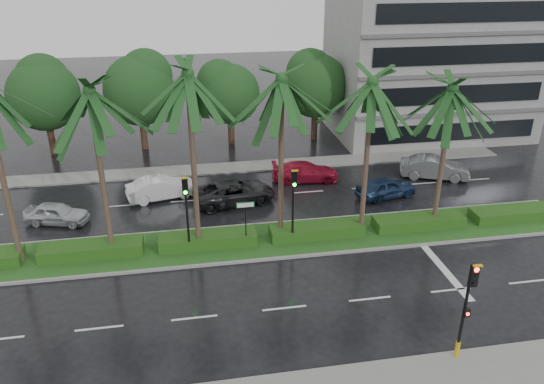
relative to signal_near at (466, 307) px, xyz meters
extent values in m
plane|color=black|center=(-6.00, 9.39, -2.50)|extent=(120.00, 120.00, 0.00)
cube|color=slate|center=(-6.00, 21.39, -2.44)|extent=(40.00, 2.00, 0.12)
cube|color=gray|center=(-6.00, 10.39, -2.43)|extent=(36.00, 4.00, 0.14)
cube|color=#204A18|center=(-6.00, 10.39, -2.36)|extent=(35.60, 3.70, 0.02)
cube|color=#1C4B15|center=(-15.00, 10.39, -2.05)|extent=(5.20, 1.40, 0.60)
cube|color=#1C4B15|center=(-9.00, 10.39, -2.05)|extent=(5.20, 1.40, 0.60)
cube|color=#1C4B15|center=(-3.00, 10.39, -2.05)|extent=(5.20, 1.40, 0.60)
cube|color=#1C4B15|center=(3.00, 10.39, -2.05)|extent=(5.20, 1.40, 0.60)
cube|color=#1C4B15|center=(9.00, 10.39, -2.05)|extent=(5.20, 1.40, 0.60)
cube|color=silver|center=(-18.00, 16.39, -2.50)|extent=(2.00, 0.12, 0.01)
cube|color=silver|center=(-14.00, 4.39, -2.50)|extent=(2.00, 0.12, 0.01)
cube|color=silver|center=(-14.00, 16.39, -2.50)|extent=(2.00, 0.12, 0.01)
cube|color=silver|center=(-10.00, 4.39, -2.50)|extent=(2.00, 0.12, 0.01)
cube|color=silver|center=(-10.00, 16.39, -2.50)|extent=(2.00, 0.12, 0.01)
cube|color=silver|center=(-6.00, 4.39, -2.50)|extent=(2.00, 0.12, 0.01)
cube|color=silver|center=(-6.00, 16.39, -2.50)|extent=(2.00, 0.12, 0.01)
cube|color=silver|center=(-2.00, 4.39, -2.50)|extent=(2.00, 0.12, 0.01)
cube|color=silver|center=(-2.00, 16.39, -2.50)|extent=(2.00, 0.12, 0.01)
cube|color=silver|center=(2.00, 4.39, -2.50)|extent=(2.00, 0.12, 0.01)
cube|color=silver|center=(2.00, 16.39, -2.50)|extent=(2.00, 0.12, 0.01)
cube|color=silver|center=(6.00, 4.39, -2.50)|extent=(2.00, 0.12, 0.01)
cube|color=silver|center=(6.00, 16.39, -2.50)|extent=(2.00, 0.12, 0.01)
cube|color=silver|center=(10.00, 16.39, -2.50)|extent=(2.00, 0.12, 0.01)
cube|color=silver|center=(2.50, 6.39, -2.50)|extent=(0.40, 6.00, 0.01)
cylinder|color=#3E2E24|center=(-18.50, 10.39, 2.26)|extent=(0.28, 0.28, 9.22)
cylinder|color=#3E2E24|center=(-18.50, 10.39, -2.13)|extent=(0.40, 0.40, 0.44)
cylinder|color=#3E2E24|center=(-14.00, 10.49, 1.95)|extent=(0.28, 0.28, 8.60)
cylinder|color=#3E2E24|center=(-14.00, 10.49, -2.13)|extent=(0.40, 0.40, 0.44)
cylinder|color=#3E2E24|center=(-9.50, 10.29, 2.27)|extent=(0.28, 0.28, 9.25)
cylinder|color=#3E2E24|center=(-9.50, 10.29, -2.13)|extent=(0.40, 0.40, 0.44)
cylinder|color=#3E2E24|center=(-5.00, 10.59, 2.03)|extent=(0.28, 0.28, 8.76)
cylinder|color=#3E2E24|center=(-5.00, 10.59, -2.13)|extent=(0.40, 0.40, 0.44)
cylinder|color=#3E2E24|center=(-0.50, 10.19, 1.90)|extent=(0.28, 0.28, 8.51)
cylinder|color=#3E2E24|center=(-0.50, 10.19, -2.13)|extent=(0.40, 0.40, 0.44)
cylinder|color=#3E2E24|center=(4.00, 10.49, 1.62)|extent=(0.28, 0.28, 7.95)
cylinder|color=#3E2E24|center=(4.00, 10.49, -2.13)|extent=(0.40, 0.40, 0.44)
cylinder|color=black|center=(0.00, 0.09, -0.68)|extent=(0.12, 0.12, 3.40)
cube|color=black|center=(0.00, -0.09, 1.47)|extent=(0.30, 0.18, 0.90)
cube|color=gold|center=(0.00, -0.21, 1.95)|extent=(0.34, 0.12, 0.06)
cylinder|color=#FF0C05|center=(0.00, -0.19, 1.77)|extent=(0.18, 0.04, 0.18)
cylinder|color=black|center=(0.00, -0.19, 1.47)|extent=(0.18, 0.04, 0.18)
cylinder|color=black|center=(0.00, -0.19, 1.17)|extent=(0.18, 0.04, 0.18)
cylinder|color=gold|center=(0.00, 0.09, -2.03)|extent=(0.18, 0.18, 0.70)
cube|color=black|center=(0.00, -0.07, -0.18)|extent=(0.22, 0.16, 0.32)
cylinder|color=#FF0C05|center=(0.00, -0.16, -0.18)|extent=(0.12, 0.03, 0.12)
cylinder|color=black|center=(-10.00, 9.79, -0.65)|extent=(0.12, 0.12, 3.40)
cube|color=black|center=(-10.00, 9.61, 1.50)|extent=(0.30, 0.18, 0.90)
cube|color=gold|center=(-10.00, 9.49, 1.98)|extent=(0.34, 0.12, 0.06)
cylinder|color=black|center=(-10.00, 9.51, 1.80)|extent=(0.18, 0.04, 0.18)
cylinder|color=black|center=(-10.00, 9.51, 1.50)|extent=(0.18, 0.04, 0.18)
cylinder|color=#0CE519|center=(-10.00, 9.51, 1.20)|extent=(0.18, 0.04, 0.18)
cylinder|color=black|center=(-4.50, 9.79, -0.65)|extent=(0.12, 0.12, 3.40)
cube|color=black|center=(-4.50, 9.61, 1.50)|extent=(0.30, 0.18, 0.90)
cube|color=gold|center=(-4.50, 9.49, 1.98)|extent=(0.34, 0.12, 0.06)
cylinder|color=black|center=(-4.50, 9.51, 1.80)|extent=(0.18, 0.04, 0.18)
cylinder|color=black|center=(-4.50, 9.51, 1.50)|extent=(0.18, 0.04, 0.18)
cylinder|color=#0CE519|center=(-4.50, 9.51, 1.20)|extent=(0.18, 0.04, 0.18)
cylinder|color=black|center=(-7.00, 9.89, -1.05)|extent=(0.06, 0.06, 2.60)
cube|color=#0C5926|center=(-7.00, 9.86, 0.10)|extent=(0.95, 0.04, 0.30)
cube|color=white|center=(-7.00, 9.84, 0.10)|extent=(0.85, 0.01, 0.22)
cylinder|color=#342117|center=(-20.00, 26.89, -1.21)|extent=(0.52, 0.52, 2.60)
sphere|color=#163D1A|center=(-20.00, 26.89, 2.17)|extent=(5.34, 5.34, 5.34)
sphere|color=#163D1A|center=(-20.00, 27.19, 3.21)|extent=(4.01, 4.01, 4.01)
cylinder|color=#342117|center=(-13.00, 26.89, -1.18)|extent=(0.52, 0.52, 2.65)
sphere|color=#163D1A|center=(-13.00, 26.89, 2.26)|extent=(5.44, 5.44, 5.44)
sphere|color=#163D1A|center=(-13.00, 27.19, 3.32)|extent=(4.08, 4.08, 4.08)
cylinder|color=#342117|center=(-6.00, 26.89, -1.35)|extent=(0.52, 0.52, 2.31)
sphere|color=#163D1A|center=(-6.00, 26.89, 1.66)|extent=(4.76, 4.76, 4.76)
sphere|color=#163D1A|center=(-6.00, 27.19, 2.59)|extent=(3.57, 3.57, 3.57)
cylinder|color=#342117|center=(1.00, 26.89, -1.24)|extent=(0.52, 0.52, 2.52)
sphere|color=#163D1A|center=(1.00, 26.89, 2.04)|extent=(5.19, 5.19, 5.19)
sphere|color=#163D1A|center=(1.00, 27.19, 3.05)|extent=(3.89, 3.89, 3.89)
cylinder|color=#342117|center=(8.00, 26.89, -1.40)|extent=(0.52, 0.52, 2.21)
sphere|color=#163D1A|center=(8.00, 26.89, 1.47)|extent=(4.54, 4.54, 4.54)
sphere|color=#163D1A|center=(8.00, 27.19, 2.35)|extent=(3.40, 3.40, 3.40)
cube|color=gray|center=(11.00, 27.39, 3.50)|extent=(16.00, 10.00, 12.00)
imported|color=silver|center=(-17.50, 14.67, -1.88)|extent=(2.40, 3.93, 1.25)
imported|color=silver|center=(-11.50, 17.09, -1.78)|extent=(2.53, 4.65, 1.45)
imported|color=black|center=(-7.00, 15.63, -1.79)|extent=(3.26, 5.49, 1.43)
imported|color=#A5122C|center=(-1.79, 18.30, -1.84)|extent=(2.21, 4.71, 1.33)
imported|color=#192B4B|center=(2.71, 14.77, -1.83)|extent=(2.45, 4.21, 1.35)
imported|color=slate|center=(7.21, 17.19, -1.74)|extent=(3.15, 4.92, 1.53)
camera|label=1|loc=(-9.90, -14.59, 12.08)|focal=35.00mm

